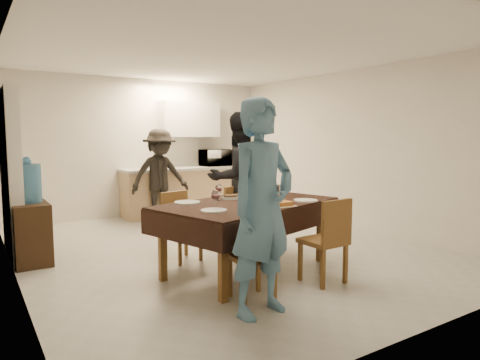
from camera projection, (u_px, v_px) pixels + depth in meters
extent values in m
cube|color=#B8B8B3|center=(223.00, 248.00, 5.83)|extent=(5.00, 6.00, 0.02)
cube|color=white|center=(222.00, 53.00, 5.56)|extent=(5.00, 6.00, 0.02)
cube|color=silver|center=(144.00, 147.00, 8.20)|extent=(5.00, 0.02, 2.60)
cube|color=silver|center=(426.00, 167.00, 3.18)|extent=(5.00, 0.02, 2.60)
cube|color=silver|center=(11.00, 158.00, 4.35)|extent=(0.02, 6.00, 2.60)
cube|color=silver|center=(353.00, 150.00, 7.04)|extent=(0.02, 6.00, 2.60)
cube|color=silver|center=(10.00, 174.00, 5.42)|extent=(0.15, 1.40, 2.10)
cube|color=tan|center=(180.00, 192.00, 8.35)|extent=(2.20, 0.60, 0.86)
cube|color=#B8B9B4|center=(180.00, 169.00, 8.30)|extent=(2.24, 0.64, 0.05)
cube|color=white|center=(190.00, 119.00, 8.48)|extent=(1.20, 0.34, 0.70)
cube|color=black|center=(247.00, 204.00, 4.81)|extent=(2.26, 1.68, 0.04)
cube|color=brown|center=(247.00, 238.00, 4.85)|extent=(0.07, 0.07, 0.74)
cube|color=brown|center=(252.00, 257.00, 3.97)|extent=(0.42, 0.42, 0.05)
cube|color=brown|center=(263.00, 237.00, 3.80)|extent=(0.38, 0.08, 0.41)
cube|color=brown|center=(323.00, 241.00, 4.45)|extent=(0.42, 0.42, 0.05)
cube|color=brown|center=(336.00, 221.00, 4.28)|extent=(0.41, 0.05, 0.43)
cube|color=brown|center=(183.00, 228.00, 5.23)|extent=(0.44, 0.44, 0.05)
cube|color=brown|center=(189.00, 211.00, 5.06)|extent=(0.38, 0.10, 0.41)
cube|color=brown|center=(244.00, 220.00, 5.71)|extent=(0.46, 0.46, 0.05)
cube|color=brown|center=(252.00, 204.00, 5.54)|extent=(0.38, 0.12, 0.41)
cube|color=#312110|center=(30.00, 232.00, 5.18)|extent=(0.40, 0.79, 0.73)
cylinder|color=teal|center=(28.00, 183.00, 5.11)|extent=(0.31, 0.31, 0.46)
cylinder|color=white|center=(275.00, 192.00, 4.94)|extent=(0.12, 0.12, 0.18)
cube|color=#AF7033|center=(275.00, 204.00, 4.54)|extent=(0.40, 0.31, 0.05)
cylinder|color=silver|center=(260.00, 195.00, 5.11)|extent=(0.19, 0.19, 0.07)
cylinder|color=silver|center=(231.00, 198.00, 5.01)|extent=(0.19, 0.19, 0.03)
cylinder|color=silver|center=(214.00, 210.00, 4.23)|extent=(0.26, 0.26, 0.02)
cylinder|color=silver|center=(306.00, 200.00, 4.87)|extent=(0.27, 0.27, 0.02)
cylinder|color=silver|center=(187.00, 202.00, 4.73)|extent=(0.29, 0.29, 0.02)
cylinder|color=silver|center=(274.00, 194.00, 5.38)|extent=(0.27, 0.27, 0.02)
imported|color=white|center=(216.00, 158.00, 8.72)|extent=(0.60, 0.41, 0.33)
imported|color=#527FA5|center=(262.00, 208.00, 3.61)|extent=(0.74, 0.55, 1.85)
imported|color=black|center=(238.00, 179.00, 5.96)|extent=(0.96, 0.78, 1.85)
imported|color=black|center=(160.00, 175.00, 7.62)|extent=(1.06, 0.61, 1.65)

